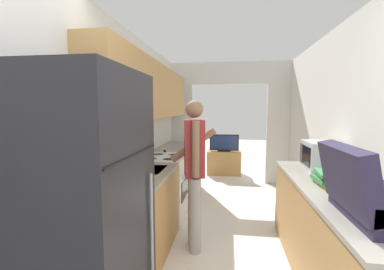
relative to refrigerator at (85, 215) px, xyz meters
The scene contains 14 objects.
wall_left 1.65m from the refrigerator, 100.63° to the left, with size 0.38×6.90×2.50m.
wall_right 2.43m from the refrigerator, 27.30° to the left, with size 0.06×6.90×2.50m.
wall_far_with_doorway 4.12m from the refrigerator, 77.47° to the left, with size 2.84×0.06×2.50m.
counter_left 2.13m from the refrigerator, 90.97° to the left, with size 0.62×3.32×0.88m.
counter_right 2.04m from the refrigerator, 24.84° to the left, with size 0.62×2.22×0.88m.
refrigerator is the anchor object (origin of this frame).
range_oven 2.08m from the refrigerator, 90.76° to the left, with size 0.66×0.76×1.02m.
person 1.38m from the refrigerator, 67.83° to the left, with size 0.53×0.43×1.64m.
suitcase 1.75m from the refrigerator, ahead, with size 0.48×0.62×0.46m.
microwave 2.47m from the refrigerator, 39.06° to the left, with size 0.35×0.44×0.31m.
book_stack 2.00m from the refrigerator, 27.54° to the left, with size 0.25×0.33×0.12m.
tv_cabinet 4.71m from the refrigerator, 80.32° to the left, with size 0.79×0.42×0.55m.
television 4.63m from the refrigerator, 80.23° to the left, with size 0.67×0.16×0.40m.
knife 2.50m from the refrigerator, 92.33° to the left, with size 0.12×0.32×0.02m.
Camera 1 is at (-0.00, -0.88, 1.56)m, focal length 24.00 mm.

